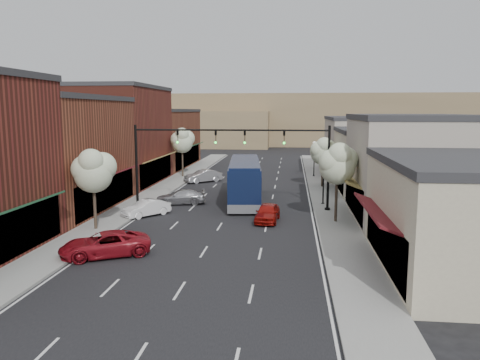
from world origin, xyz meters
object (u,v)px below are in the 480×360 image
(signal_mast_right, at_px, (299,155))
(parked_car_c, at_px, (181,197))
(signal_mast_left, at_px, (164,154))
(tree_right_far, at_px, (323,151))
(lamp_post_far, at_px, (314,153))
(parked_car_a, at_px, (105,244))
(parked_car_b, at_px, (146,208))
(coach_bus, at_px, (245,180))
(lamp_post_near, at_px, (324,171))
(tree_left_near, at_px, (93,170))
(tree_left_far, at_px, (182,140))
(red_hatchback, at_px, (267,213))
(tree_right_near, at_px, (338,163))
(parked_car_e, at_px, (203,176))

(signal_mast_right, height_order, parked_car_c, signal_mast_right)
(signal_mast_left, bearing_deg, signal_mast_right, 0.00)
(tree_right_far, height_order, lamp_post_far, tree_right_far)
(lamp_post_far, height_order, parked_car_c, lamp_post_far)
(parked_car_a, bearing_deg, parked_car_b, 156.80)
(signal_mast_left, relative_size, coach_bus, 0.66)
(lamp_post_near, xyz_separation_m, parked_car_a, (-13.21, -15.92, -2.31))
(tree_right_far, distance_m, parked_car_b, 21.32)
(tree_right_far, relative_size, parked_car_a, 1.08)
(tree_right_far, bearing_deg, tree_left_near, -129.69)
(tree_right_far, distance_m, tree_left_far, 17.66)
(tree_left_far, bearing_deg, parked_car_a, -84.82)
(red_hatchback, bearing_deg, tree_right_near, 4.81)
(tree_right_far, height_order, coach_bus, tree_right_far)
(signal_mast_left, height_order, tree_right_near, signal_mast_left)
(tree_left_near, relative_size, lamp_post_far, 1.28)
(tree_left_near, bearing_deg, tree_left_far, 90.00)
(signal_mast_right, distance_m, lamp_post_far, 20.19)
(red_hatchback, height_order, parked_car_a, parked_car_a)
(coach_bus, height_order, parked_car_a, coach_bus)
(parked_car_a, bearing_deg, parked_car_c, 149.47)
(parked_car_a, distance_m, parked_car_e, 27.80)
(tree_right_near, bearing_deg, tree_right_far, 90.00)
(signal_mast_right, xyz_separation_m, coach_bus, (-4.79, 3.53, -2.67))
(red_hatchback, bearing_deg, tree_right_far, 77.20)
(tree_right_far, distance_m, parked_car_a, 29.04)
(signal_mast_left, distance_m, tree_right_near, 14.55)
(tree_right_near, height_order, parked_car_a, tree_right_near)
(signal_mast_left, relative_size, tree_left_near, 1.44)
(tree_left_far, bearing_deg, signal_mast_left, -81.65)
(tree_left_near, bearing_deg, parked_car_e, 81.86)
(red_hatchback, relative_size, parked_car_c, 0.90)
(signal_mast_right, distance_m, lamp_post_near, 3.69)
(tree_left_near, xyz_separation_m, parked_car_b, (2.05, 4.79, -3.59))
(lamp_post_near, bearing_deg, tree_right_far, 86.69)
(signal_mast_left, bearing_deg, parked_car_e, 87.70)
(signal_mast_left, bearing_deg, lamp_post_far, 56.14)
(parked_car_b, distance_m, parked_car_e, 17.68)
(tree_right_far, bearing_deg, parked_car_a, -118.47)
(parked_car_b, bearing_deg, lamp_post_near, 61.58)
(lamp_post_far, bearing_deg, tree_left_near, -119.78)
(parked_car_a, bearing_deg, parked_car_e, 151.59)
(parked_car_b, bearing_deg, signal_mast_left, 119.13)
(tree_left_near, distance_m, tree_left_far, 26.00)
(parked_car_b, bearing_deg, parked_car_a, -46.36)
(parked_car_c, bearing_deg, parked_car_a, -13.92)
(tree_right_far, distance_m, parked_car_c, 16.93)
(parked_car_c, xyz_separation_m, parked_car_e, (-0.39, 12.74, 0.08))
(tree_right_far, relative_size, parked_car_e, 1.24)
(lamp_post_near, relative_size, parked_car_b, 1.15)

